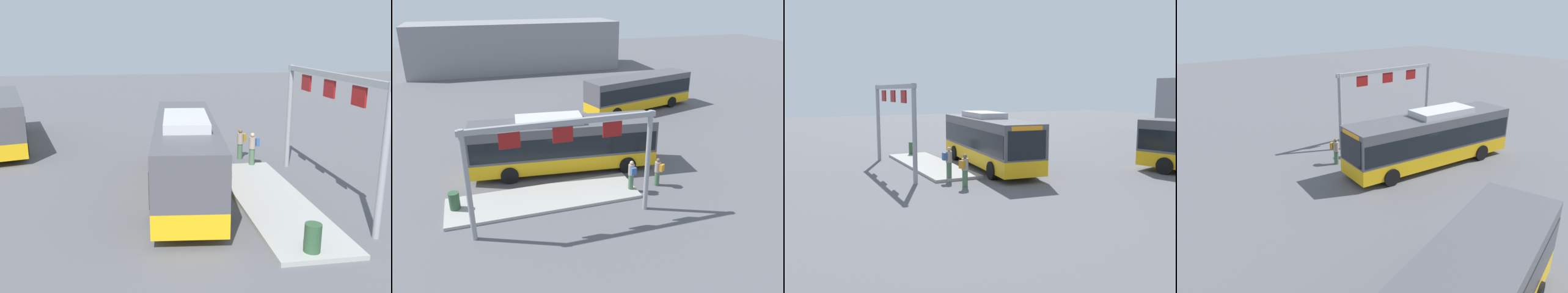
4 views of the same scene
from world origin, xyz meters
TOP-DOWN VIEW (x-y plane):
  - ground_plane at (0.00, 0.00)m, footprint 120.00×120.00m
  - platform_curb at (-1.91, -3.27)m, footprint 10.00×2.80m
  - bus_main at (-0.01, 0.00)m, footprint 11.20×3.66m
  - bus_background_left at (9.66, 10.15)m, footprint 10.73×5.19m
  - person_boarding at (4.50, -3.64)m, footprint 0.53×0.61m
  - person_waiting_near at (2.80, -3.83)m, footprint 0.36×0.54m
  - platform_sign_gantry at (-1.40, -5.66)m, footprint 8.71×0.24m
  - station_building at (1.45, 32.45)m, footprint 27.14×8.00m
  - trash_bin at (-6.37, -3.04)m, footprint 0.52×0.52m

SIDE VIEW (x-z plane):
  - ground_plane at x=0.00m, z-range 0.00..0.00m
  - platform_curb at x=-1.91m, z-range 0.00..0.16m
  - trash_bin at x=-6.37m, z-range 0.16..1.06m
  - person_boarding at x=4.50m, z-range 0.06..1.73m
  - person_waiting_near at x=2.80m, z-range 0.22..1.89m
  - bus_background_left at x=9.66m, z-range 0.23..3.33m
  - bus_main at x=-0.01m, z-range 0.08..3.54m
  - station_building at x=1.45m, z-range 0.00..6.29m
  - platform_sign_gantry at x=-1.40m, z-range 1.12..6.32m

